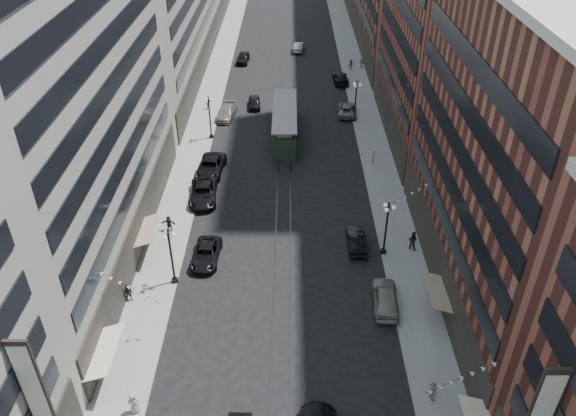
{
  "coord_description": "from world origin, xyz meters",
  "views": [
    {
      "loc": [
        0.59,
        -8.19,
        32.39
      ],
      "look_at": [
        0.48,
        32.11,
        5.0
      ],
      "focal_mm": 35.0,
      "sensor_mm": 36.0,
      "label": 1
    }
  ],
  "objects_px": {
    "pedestrian_5": "(169,223)",
    "pedestrian_9": "(351,65)",
    "pedestrian_1": "(134,403)",
    "pedestrian_4": "(433,391)",
    "lamppost_se_mid": "(356,100)",
    "pedestrian_extra_0": "(362,62)",
    "car_2": "(206,254)",
    "car_10": "(356,240)",
    "pedestrian_7": "(413,240)",
    "pedestrian_8": "(373,156)",
    "car_11": "(347,109)",
    "lamppost_sw_mid": "(210,116)",
    "streetcar": "(285,124)",
    "lamppost_se_far": "(386,227)",
    "car_9": "(243,58)",
    "pedestrian_2": "(129,293)",
    "car_4": "(386,298)",
    "car_12": "(341,78)",
    "car_14": "(299,47)",
    "car_extra_0": "(211,167)",
    "car_8": "(226,112)",
    "car_13": "(254,103)",
    "pedestrian_6": "(208,103)",
    "car_7": "(203,193)"
  },
  "relations": [
    {
      "from": "pedestrian_5",
      "to": "pedestrian_9",
      "type": "relative_size",
      "value": 0.99
    },
    {
      "from": "pedestrian_1",
      "to": "pedestrian_4",
      "type": "bearing_deg",
      "value": 173.63
    },
    {
      "from": "lamppost_se_mid",
      "to": "pedestrian_extra_0",
      "type": "height_order",
      "value": "lamppost_se_mid"
    },
    {
      "from": "car_2",
      "to": "pedestrian_5",
      "type": "xyz_separation_m",
      "value": [
        -4.12,
        4.41,
        0.23
      ]
    },
    {
      "from": "car_10",
      "to": "pedestrian_5",
      "type": "bearing_deg",
      "value": -7.94
    },
    {
      "from": "pedestrian_4",
      "to": "pedestrian_1",
      "type": "bearing_deg",
      "value": 75.82
    },
    {
      "from": "pedestrian_7",
      "to": "pedestrian_8",
      "type": "height_order",
      "value": "pedestrian_7"
    },
    {
      "from": "car_11",
      "to": "pedestrian_8",
      "type": "bearing_deg",
      "value": 103.0
    },
    {
      "from": "pedestrian_8",
      "to": "lamppost_sw_mid",
      "type": "bearing_deg",
      "value": -55.07
    },
    {
      "from": "streetcar",
      "to": "lamppost_se_far",
      "type": "bearing_deg",
      "value": -68.72
    },
    {
      "from": "lamppost_se_mid",
      "to": "car_9",
      "type": "xyz_separation_m",
      "value": [
        -16.35,
        22.6,
        -2.3
      ]
    },
    {
      "from": "streetcar",
      "to": "car_10",
      "type": "xyz_separation_m",
      "value": [
        6.8,
        -22.55,
        -0.95
      ]
    },
    {
      "from": "lamppost_se_mid",
      "to": "car_11",
      "type": "height_order",
      "value": "lamppost_se_mid"
    },
    {
      "from": "car_2",
      "to": "pedestrian_2",
      "type": "xyz_separation_m",
      "value": [
        -5.63,
        -5.43,
        0.28
      ]
    },
    {
      "from": "streetcar",
      "to": "pedestrian_5",
      "type": "height_order",
      "value": "streetcar"
    },
    {
      "from": "streetcar",
      "to": "car_2",
      "type": "xyz_separation_m",
      "value": [
        -6.87,
        -24.55,
        -1.0
      ]
    },
    {
      "from": "pedestrian_8",
      "to": "pedestrian_9",
      "type": "distance_m",
      "value": 30.3
    },
    {
      "from": "car_4",
      "to": "pedestrian_5",
      "type": "xyz_separation_m",
      "value": [
        -19.39,
        10.18,
        0.07
      ]
    },
    {
      "from": "car_12",
      "to": "pedestrian_5",
      "type": "bearing_deg",
      "value": 60.74
    },
    {
      "from": "pedestrian_8",
      "to": "car_4",
      "type": "bearing_deg",
      "value": 48.45
    },
    {
      "from": "car_14",
      "to": "car_extra_0",
      "type": "relative_size",
      "value": 0.75
    },
    {
      "from": "car_8",
      "to": "pedestrian_5",
      "type": "relative_size",
      "value": 3.4
    },
    {
      "from": "car_10",
      "to": "pedestrian_5",
      "type": "xyz_separation_m",
      "value": [
        -17.79,
        2.41,
        0.18
      ]
    },
    {
      "from": "car_2",
      "to": "pedestrian_extra_0",
      "type": "bearing_deg",
      "value": 71.58
    },
    {
      "from": "car_13",
      "to": "pedestrian_6",
      "type": "relative_size",
      "value": 2.26
    },
    {
      "from": "car_10",
      "to": "pedestrian_8",
      "type": "distance_m",
      "value": 15.96
    },
    {
      "from": "streetcar",
      "to": "car_8",
      "type": "xyz_separation_m",
      "value": [
        -7.89,
        5.51,
        -0.93
      ]
    },
    {
      "from": "streetcar",
      "to": "car_11",
      "type": "xyz_separation_m",
      "value": [
        8.4,
        6.67,
        -0.98
      ]
    },
    {
      "from": "car_7",
      "to": "car_10",
      "type": "bearing_deg",
      "value": -31.74
    },
    {
      "from": "lamppost_se_far",
      "to": "pedestrian_4",
      "type": "height_order",
      "value": "lamppost_se_far"
    },
    {
      "from": "car_7",
      "to": "car_2",
      "type": "bearing_deg",
      "value": -85.39
    },
    {
      "from": "car_10",
      "to": "car_14",
      "type": "distance_m",
      "value": 55.48
    },
    {
      "from": "pedestrian_8",
      "to": "pedestrian_9",
      "type": "bearing_deg",
      "value": -127.31
    },
    {
      "from": "lamppost_sw_mid",
      "to": "car_10",
      "type": "xyz_separation_m",
      "value": [
        16.0,
        -21.93,
        -2.35
      ]
    },
    {
      "from": "car_11",
      "to": "car_14",
      "type": "height_order",
      "value": "car_14"
    },
    {
      "from": "pedestrian_5",
      "to": "pedestrian_4",
      "type": "bearing_deg",
      "value": -33.88
    },
    {
      "from": "car_14",
      "to": "pedestrian_6",
      "type": "relative_size",
      "value": 2.54
    },
    {
      "from": "pedestrian_8",
      "to": "pedestrian_5",
      "type": "bearing_deg",
      "value": -5.21
    },
    {
      "from": "car_11",
      "to": "car_13",
      "type": "height_order",
      "value": "car_11"
    },
    {
      "from": "pedestrian_2",
      "to": "car_13",
      "type": "height_order",
      "value": "pedestrian_2"
    },
    {
      "from": "lamppost_sw_mid",
      "to": "car_extra_0",
      "type": "distance_m",
      "value": 8.87
    },
    {
      "from": "car_11",
      "to": "pedestrian_extra_0",
      "type": "relative_size",
      "value": 2.73
    },
    {
      "from": "lamppost_sw_mid",
      "to": "pedestrian_extra_0",
      "type": "relative_size",
      "value": 2.94
    },
    {
      "from": "pedestrian_2",
      "to": "car_extra_0",
      "type": "bearing_deg",
      "value": 81.3
    },
    {
      "from": "car_2",
      "to": "pedestrian_7",
      "type": "height_order",
      "value": "pedestrian_7"
    },
    {
      "from": "car_9",
      "to": "car_11",
      "type": "height_order",
      "value": "car_9"
    },
    {
      "from": "car_2",
      "to": "pedestrian_9",
      "type": "xyz_separation_m",
      "value": [
        17.31,
        47.88,
        0.24
      ]
    },
    {
      "from": "lamppost_se_far",
      "to": "car_7",
      "type": "distance_m",
      "value": 19.91
    },
    {
      "from": "car_8",
      "to": "pedestrian_extra_0",
      "type": "distance_m",
      "value": 27.34
    },
    {
      "from": "pedestrian_1",
      "to": "car_13",
      "type": "relative_size",
      "value": 0.43
    }
  ]
}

